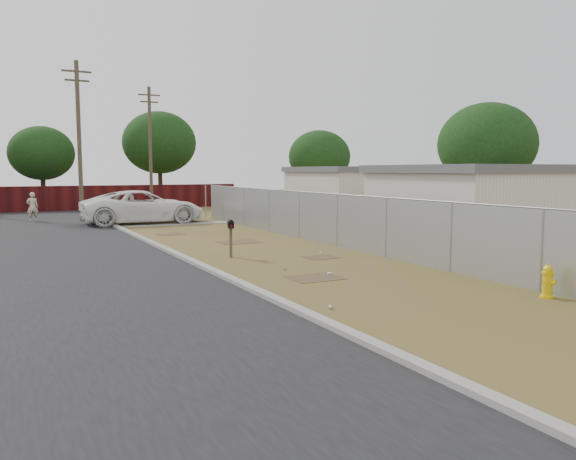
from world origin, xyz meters
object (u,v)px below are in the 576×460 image
pickup_truck (143,207)px  fire_hydrant (548,282)px  mailbox (231,227)px  pedestrian (32,207)px

pickup_truck → fire_hydrant: bearing=-170.0°
fire_hydrant → mailbox: 9.85m
fire_hydrant → pickup_truck: bearing=100.0°
mailbox → pickup_truck: size_ratio=0.20×
fire_hydrant → pickup_truck: 22.73m
mailbox → pedestrian: size_ratio=0.77×
pedestrian → mailbox: bearing=107.1°
mailbox → fire_hydrant: bearing=-64.9°
pickup_truck → mailbox: bearing=179.0°
fire_hydrant → pedestrian: 28.07m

